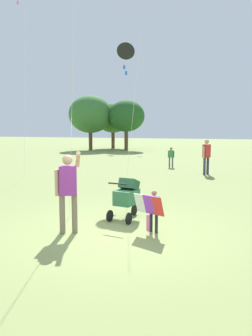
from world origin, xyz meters
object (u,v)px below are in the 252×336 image
(stroller, at_px, (127,195))
(kite_orange_delta, at_px, (126,52))
(child_with_butterfly_kite, at_px, (153,207))
(person_adult_flyer, at_px, (68,186))
(person_red_shirt, at_px, (171,156))
(person_sitting_far, at_px, (206,154))

(stroller, xyz_separation_m, kite_orange_delta, (-1.49, 4.35, 4.37))
(stroller, height_order, kite_orange_delta, kite_orange_delta)
(child_with_butterfly_kite, xyz_separation_m, person_adult_flyer, (-1.72, -0.57, 0.46))
(child_with_butterfly_kite, relative_size, person_red_shirt, 0.82)
(child_with_butterfly_kite, height_order, person_red_shirt, person_red_shirt)
(person_adult_flyer, relative_size, person_red_shirt, 1.56)
(person_red_shirt, bearing_deg, child_with_butterfly_kite, -80.68)
(child_with_butterfly_kite, bearing_deg, kite_orange_delta, 114.26)
(person_adult_flyer, relative_size, person_sitting_far, 1.05)
(person_adult_flyer, height_order, stroller, person_adult_flyer)
(child_with_butterfly_kite, height_order, person_adult_flyer, person_adult_flyer)
(person_adult_flyer, bearing_deg, kite_orange_delta, 96.41)
(stroller, bearing_deg, person_adult_flyer, -119.58)
(person_red_shirt, height_order, person_sitting_far, person_sitting_far)
(child_with_butterfly_kite, relative_size, person_sitting_far, 0.55)
(child_with_butterfly_kite, distance_m, stroller, 1.27)
(person_adult_flyer, relative_size, kite_orange_delta, 0.33)
(person_adult_flyer, distance_m, kite_orange_delta, 7.07)
(person_sitting_far, bearing_deg, person_adult_flyer, -100.51)
(child_with_butterfly_kite, bearing_deg, person_red_shirt, 99.32)
(child_with_butterfly_kite, distance_m, person_sitting_far, 9.71)
(kite_orange_delta, bearing_deg, person_sitting_far, 60.02)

